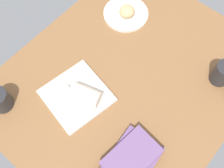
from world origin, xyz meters
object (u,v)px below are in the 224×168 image
(breakfast_wrap, at_px, (86,95))
(book_stack, at_px, (131,160))
(scone_pastry, at_px, (127,11))
(square_plate, at_px, (77,96))
(sauce_cup, at_px, (64,90))
(second_mug, at_px, (223,74))
(round_plate, at_px, (126,14))

(breakfast_wrap, bearing_deg, book_stack, 59.09)
(scone_pastry, bearing_deg, square_plate, -166.92)
(scone_pastry, relative_size, sauce_cup, 1.44)
(sauce_cup, xyz_separation_m, second_mug, (0.46, -0.45, 0.02))
(sauce_cup, bearing_deg, book_stack, -95.75)
(scone_pastry, bearing_deg, second_mug, -90.63)
(sauce_cup, distance_m, second_mug, 0.65)
(breakfast_wrap, bearing_deg, sauce_cup, -82.68)
(scone_pastry, height_order, book_stack, scone_pastry)
(square_plate, xyz_separation_m, second_mug, (0.44, -0.40, 0.04))
(sauce_cup, xyz_separation_m, breakfast_wrap, (0.04, -0.09, 0.02))
(round_plate, xyz_separation_m, second_mug, (-0.01, -0.52, 0.05))
(scone_pastry, distance_m, book_stack, 0.67)
(scone_pastry, distance_m, square_plate, 0.46)
(second_mug, bearing_deg, book_stack, 171.93)
(square_plate, bearing_deg, sauce_cup, 113.53)
(book_stack, bearing_deg, scone_pastry, 40.48)
(sauce_cup, bearing_deg, second_mug, -44.05)
(square_plate, distance_m, breakfast_wrap, 0.06)
(breakfast_wrap, xyz_separation_m, book_stack, (-0.08, -0.29, -0.02))
(scone_pastry, height_order, square_plate, scone_pastry)
(book_stack, bearing_deg, sauce_cup, 84.25)
(round_plate, xyz_separation_m, square_plate, (-0.46, -0.12, 0.00))
(round_plate, relative_size, book_stack, 0.91)
(scone_pastry, distance_m, second_mug, 0.50)
(round_plate, distance_m, book_stack, 0.68)
(scone_pastry, relative_size, book_stack, 0.31)
(round_plate, bearing_deg, sauce_cup, -171.92)
(scone_pastry, height_order, breakfast_wrap, breakfast_wrap)
(scone_pastry, bearing_deg, book_stack, -139.52)
(scone_pastry, bearing_deg, breakfast_wrap, -161.65)
(breakfast_wrap, height_order, book_stack, breakfast_wrap)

